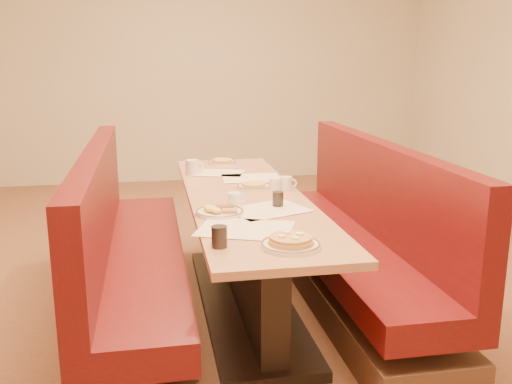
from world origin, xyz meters
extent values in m
plane|color=#9E6647|center=(0.00, 0.00, 0.00)|extent=(8.00, 8.00, 0.00)
cube|color=beige|center=(0.00, 4.00, 1.40)|extent=(6.00, 0.04, 2.80)
cube|color=black|center=(0.00, 0.00, 0.03)|extent=(0.55, 1.88, 0.06)
cube|color=black|center=(0.00, 0.00, 0.35)|extent=(0.15, 1.75, 0.71)
cube|color=tan|center=(0.00, 0.00, 0.73)|extent=(0.70, 2.50, 0.04)
cube|color=#4C3326|center=(-0.68, 0.00, 0.10)|extent=(0.55, 2.50, 0.20)
cube|color=#560E11|center=(-0.68, 0.00, 0.37)|extent=(0.55, 2.50, 0.16)
cube|color=#560E11|center=(-0.89, 0.00, 0.75)|extent=(0.12, 2.50, 0.60)
cube|color=#4C3326|center=(0.68, 0.00, 0.10)|extent=(0.55, 2.50, 0.20)
cube|color=#560E11|center=(0.68, 0.00, 0.37)|extent=(0.55, 2.50, 0.16)
cube|color=#560E11|center=(0.89, 0.00, 0.75)|extent=(0.12, 2.50, 0.60)
cube|color=beige|center=(-0.12, -0.70, 0.75)|extent=(0.55, 0.49, 0.00)
cube|color=beige|center=(0.06, -0.38, 0.75)|extent=(0.50, 0.44, 0.00)
cube|color=beige|center=(-0.08, 0.69, 0.75)|extent=(0.41, 0.35, 0.00)
cube|color=beige|center=(0.12, 0.48, 0.75)|extent=(0.42, 0.32, 0.00)
cylinder|color=silver|center=(0.03, -1.00, 0.76)|extent=(0.27, 0.27, 0.02)
torus|color=brown|center=(0.03, -1.00, 0.77)|extent=(0.27, 0.27, 0.01)
cylinder|color=#C98C48|center=(0.03, -1.00, 0.78)|extent=(0.21, 0.21, 0.02)
cylinder|color=#C98C48|center=(0.03, -1.00, 0.79)|extent=(0.19, 0.19, 0.02)
cylinder|color=#F9EAA2|center=(0.08, -0.99, 0.81)|extent=(0.04, 0.04, 0.01)
cylinder|color=#F9EAA2|center=(0.02, -0.96, 0.81)|extent=(0.04, 0.04, 0.01)
cylinder|color=#F9EAA2|center=(-0.01, -1.01, 0.81)|extent=(0.04, 0.04, 0.01)
cylinder|color=#F9EAA2|center=(0.04, -1.05, 0.81)|extent=(0.04, 0.04, 0.01)
cylinder|color=silver|center=(-0.21, -0.39, 0.76)|extent=(0.27, 0.27, 0.02)
torus|color=brown|center=(-0.21, -0.39, 0.77)|extent=(0.26, 0.26, 0.01)
ellipsoid|color=#FFF341|center=(-0.26, -0.41, 0.79)|extent=(0.07, 0.07, 0.04)
ellipsoid|color=#FFF341|center=(-0.23, -0.44, 0.78)|extent=(0.06, 0.06, 0.03)
ellipsoid|color=#FFF341|center=(-0.27, -0.37, 0.78)|extent=(0.05, 0.05, 0.03)
cylinder|color=brown|center=(-0.18, -0.38, 0.78)|extent=(0.10, 0.03, 0.02)
cylinder|color=brown|center=(-0.17, -0.35, 0.78)|extent=(0.10, 0.03, 0.02)
cube|color=#C47C3D|center=(-0.16, -0.44, 0.78)|extent=(0.09, 0.06, 0.02)
cylinder|color=silver|center=(0.08, 0.18, 0.76)|extent=(0.23, 0.23, 0.02)
torus|color=brown|center=(0.08, 0.18, 0.77)|extent=(0.22, 0.22, 0.01)
cylinder|color=#EABD52|center=(0.08, 0.18, 0.78)|extent=(0.16, 0.16, 0.02)
ellipsoid|color=#FFF341|center=(0.05, 0.20, 0.78)|extent=(0.05, 0.05, 0.02)
cylinder|color=silver|center=(-0.01, 1.07, 0.76)|extent=(0.23, 0.23, 0.02)
torus|color=brown|center=(-0.01, 1.07, 0.77)|extent=(0.22, 0.22, 0.01)
cylinder|color=#EABD52|center=(-0.01, 1.07, 0.78)|extent=(0.16, 0.16, 0.02)
ellipsoid|color=#FFF341|center=(-0.04, 1.09, 0.78)|extent=(0.05, 0.05, 0.02)
cylinder|color=silver|center=(0.21, 0.11, 0.79)|extent=(0.07, 0.07, 0.08)
torus|color=silver|center=(0.24, 0.11, 0.79)|extent=(0.05, 0.01, 0.05)
cylinder|color=black|center=(0.21, 0.11, 0.82)|extent=(0.06, 0.06, 0.01)
cylinder|color=silver|center=(-0.11, -0.27, 0.79)|extent=(0.08, 0.08, 0.08)
torus|color=silver|center=(-0.07, -0.26, 0.79)|extent=(0.06, 0.03, 0.06)
cylinder|color=black|center=(-0.11, -0.27, 0.83)|extent=(0.07, 0.07, 0.01)
cylinder|color=silver|center=(0.28, 0.11, 0.79)|extent=(0.08, 0.08, 0.08)
torus|color=silver|center=(0.32, 0.10, 0.79)|extent=(0.06, 0.03, 0.06)
cylinder|color=black|center=(0.28, 0.11, 0.83)|extent=(0.07, 0.07, 0.01)
cylinder|color=silver|center=(-0.27, 0.71, 0.80)|extent=(0.10, 0.10, 0.10)
torus|color=silver|center=(-0.22, 0.71, 0.80)|extent=(0.07, 0.02, 0.07)
cylinder|color=black|center=(-0.27, 0.71, 0.85)|extent=(0.08, 0.08, 0.01)
cylinder|color=black|center=(-0.28, -0.94, 0.80)|extent=(0.07, 0.07, 0.10)
cylinder|color=silver|center=(-0.28, -0.94, 0.80)|extent=(0.07, 0.07, 0.10)
cylinder|color=black|center=(0.13, -0.30, 0.79)|extent=(0.06, 0.06, 0.09)
cylinder|color=silver|center=(0.13, -0.30, 0.79)|extent=(0.06, 0.06, 0.09)
camera|label=1|loc=(-0.57, -3.36, 1.59)|focal=40.00mm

